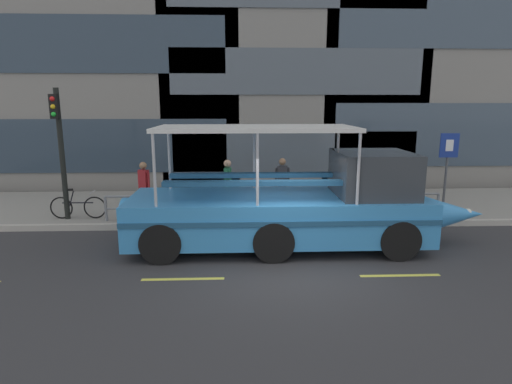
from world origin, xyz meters
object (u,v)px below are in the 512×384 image
pedestrian_mid_left (282,178)px  pedestrian_mid_right (228,181)px  leaned_bicycle (78,207)px  pedestrian_near_stern (144,183)px  parking_sign (448,160)px  traffic_light_pole (60,141)px  duck_tour_boat (299,207)px  pedestrian_near_bow (352,182)px

pedestrian_mid_left → pedestrian_mid_right: bearing=-163.7°
pedestrian_mid_right → leaned_bicycle: bearing=-173.7°
pedestrian_near_stern → parking_sign: bearing=-3.3°
traffic_light_pole → duck_tour_boat: (6.98, -2.30, -1.55)m
pedestrian_near_bow → pedestrian_near_stern: pedestrian_near_stern is taller
pedestrian_near_bow → pedestrian_mid_left: size_ratio=0.87×
parking_sign → pedestrian_mid_right: (-7.00, 0.56, -0.73)m
leaned_bicycle → pedestrian_mid_right: pedestrian_mid_right is taller
duck_tour_boat → pedestrian_mid_right: duck_tour_boat is taller
pedestrian_mid_left → pedestrian_near_stern: bearing=-173.2°
pedestrian_near_bow → traffic_light_pole: bearing=-173.4°
leaned_bicycle → pedestrian_mid_left: 6.67m
parking_sign → pedestrian_near_stern: size_ratio=1.54×
traffic_light_pole → leaned_bicycle: 2.09m
parking_sign → pedestrian_mid_left: bearing=167.9°
leaned_bicycle → pedestrian_near_bow: (8.96, 1.01, 0.54)m
leaned_bicycle → pedestrian_near_stern: bearing=14.6°
pedestrian_mid_left → pedestrian_near_stern: 4.60m
pedestrian_near_bow → pedestrian_near_stern: bearing=-176.0°
parking_sign → leaned_bicycle: parking_sign is taller
leaned_bicycle → pedestrian_mid_right: (4.70, 0.52, 0.69)m
duck_tour_boat → pedestrian_near_bow: bearing=55.6°
duck_tour_boat → pedestrian_near_stern: 5.49m
traffic_light_pole → leaned_bicycle: size_ratio=2.31×
pedestrian_mid_left → pedestrian_mid_right: 1.93m
pedestrian_near_stern → pedestrian_mid_left: bearing=6.8°
leaned_bicycle → pedestrian_near_bow: bearing=6.4°
traffic_light_pole → pedestrian_near_bow: 9.49m
traffic_light_pole → pedestrian_mid_left: 7.12m
leaned_bicycle → pedestrian_near_stern: pedestrian_near_stern is taller
leaned_bicycle → pedestrian_near_stern: size_ratio=1.01×
parking_sign → duck_tour_boat: bearing=-155.2°
pedestrian_near_bow → pedestrian_mid_right: 4.29m
parking_sign → duck_tour_boat: (-5.05, -2.33, -0.91)m
parking_sign → leaned_bicycle: size_ratio=1.52×
parking_sign → pedestrian_near_bow: size_ratio=1.75×
pedestrian_near_bow → pedestrian_mid_left: pedestrian_mid_left is taller
pedestrian_near_stern → pedestrian_near_bow: bearing=4.0°
traffic_light_pole → pedestrian_mid_left: traffic_light_pole is taller
leaned_bicycle → pedestrian_near_stern: 2.15m
leaned_bicycle → pedestrian_near_bow: pedestrian_near_bow is taller
pedestrian_near_stern → traffic_light_pole: bearing=-165.7°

